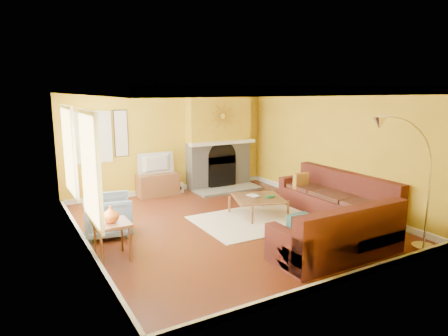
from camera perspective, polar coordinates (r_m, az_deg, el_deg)
floor at (r=8.12m, az=0.45°, el=-7.98°), size 5.50×6.00×0.02m
ceiling at (r=7.67m, az=0.48°, el=11.60°), size 5.50×6.00×0.02m
wall_back at (r=10.46m, az=-7.85°, el=3.94°), size 5.50×0.02×2.70m
wall_front at (r=5.44m, az=16.58°, el=-3.20°), size 5.50×0.02×2.70m
wall_left at (r=6.85m, az=-19.95°, el=-0.50°), size 0.02×6.00×2.70m
wall_right at (r=9.45m, az=15.12°, el=2.87°), size 0.02×6.00×2.70m
baseboard at (r=8.10m, az=0.45°, el=-7.51°), size 5.50×6.00×0.12m
crown_molding at (r=7.67m, az=0.48°, el=11.07°), size 5.50×6.00×0.12m
window_left_near at (r=8.10m, az=-21.34°, el=2.21°), size 0.06×1.22×1.72m
window_left_far at (r=6.25m, az=-18.72°, el=-0.10°), size 0.06×1.22×1.72m
window_back at (r=9.85m, az=-18.10°, el=4.21°), size 0.82×0.06×1.22m
wall_art at (r=10.00m, az=-14.48°, el=4.79°), size 0.34×0.04×1.14m
fireplace at (r=10.85m, az=-0.79°, el=4.30°), size 1.80×0.40×2.70m
mantel at (r=10.65m, az=-0.16°, el=3.63°), size 1.92×0.22×0.08m
hearth at (r=10.62m, az=0.67°, el=-3.10°), size 1.80×0.70×0.06m
sunburst at (r=10.59m, az=-0.19°, el=7.39°), size 0.70×0.04×0.70m
rug at (r=8.32m, az=4.53°, el=-7.40°), size 2.40×1.80×0.02m
sectional_sofa at (r=7.89m, az=11.62°, el=-5.28°), size 3.12×3.44×0.90m
coffee_table at (r=8.61m, az=4.90°, el=-5.44°), size 1.27×1.27×0.40m
media_console at (r=10.21m, az=-9.43°, el=-2.38°), size 1.03×0.46×0.56m
tv at (r=10.10m, az=-9.53°, el=0.64°), size 0.93×0.14×0.53m
subwoofer at (r=10.50m, az=-6.73°, el=-2.77°), size 0.27×0.27×0.27m
armchair at (r=7.66m, az=-16.16°, el=-6.54°), size 0.97×0.96×0.76m
side_table at (r=6.67m, az=-15.68°, el=-9.94°), size 0.56×0.56×0.60m
vase at (r=6.53m, az=-15.88°, el=-6.34°), size 0.33×0.33×0.27m
book at (r=8.55m, az=3.71°, el=-4.07°), size 0.23×0.29×0.03m
arc_lamp at (r=6.87m, az=24.52°, el=-2.67°), size 1.43×0.36×2.26m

